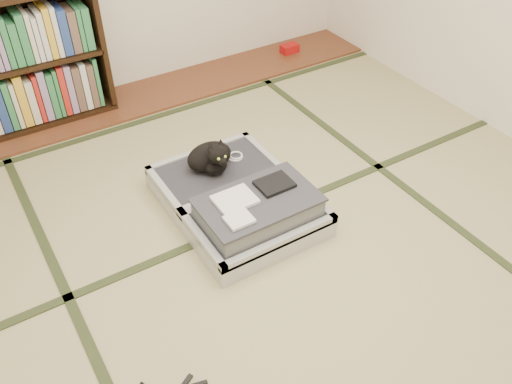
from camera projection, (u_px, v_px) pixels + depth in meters
floor at (283, 269)px, 2.79m from camera, size 4.50×4.50×0.00m
wood_strip at (135, 99)px, 4.09m from camera, size 4.00×0.50×0.02m
red_item at (290, 49)px, 4.65m from camera, size 0.15×0.10×0.07m
tatami_borders at (235, 214)px, 3.11m from camera, size 4.00×4.50×0.01m
bookcase at (6, 69)px, 3.52m from camera, size 1.28×0.29×0.92m
suitcase at (240, 202)px, 3.05m from camera, size 0.71×0.95×0.28m
cat at (211, 157)px, 3.15m from camera, size 0.32×0.32×0.26m
cable_coil at (235, 156)px, 3.30m from camera, size 0.10×0.10×0.02m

